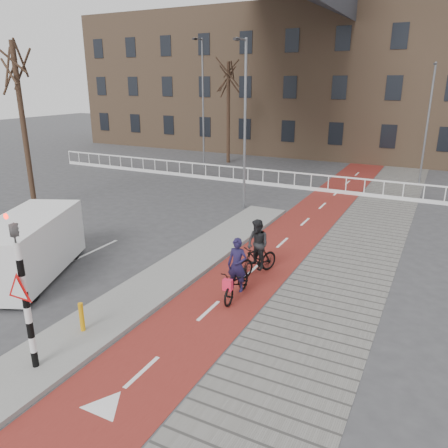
% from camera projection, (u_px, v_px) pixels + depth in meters
% --- Properties ---
extents(ground, '(120.00, 120.00, 0.00)m').
position_uv_depth(ground, '(118.00, 333.00, 11.01)').
color(ground, '#38383A').
rests_on(ground, ground).
extents(bike_lane, '(2.50, 60.00, 0.01)m').
position_uv_depth(bike_lane, '(298.00, 228.00, 18.83)').
color(bike_lane, maroon).
rests_on(bike_lane, ground).
extents(sidewalk, '(3.00, 60.00, 0.01)m').
position_uv_depth(sidewalk, '(365.00, 238.00, 17.62)').
color(sidewalk, slate).
rests_on(sidewalk, ground).
extents(curb_island, '(1.80, 16.00, 0.12)m').
position_uv_depth(curb_island, '(180.00, 268.00, 14.68)').
color(curb_island, gray).
rests_on(curb_island, ground).
extents(traffic_signal, '(0.80, 0.80, 3.68)m').
position_uv_depth(traffic_signal, '(23.00, 289.00, 8.94)').
color(traffic_signal, black).
rests_on(traffic_signal, curb_island).
extents(bollard, '(0.12, 0.12, 0.75)m').
position_uv_depth(bollard, '(82.00, 317.00, 10.79)').
color(bollard, '#ECA00D').
rests_on(bollard, curb_island).
extents(cyclist_near, '(0.70, 1.77, 1.83)m').
position_uv_depth(cyclist_near, '(237.00, 278.00, 12.60)').
color(cyclist_near, black).
rests_on(cyclist_near, bike_lane).
extents(cyclist_far, '(1.13, 1.78, 1.86)m').
position_uv_depth(cyclist_far, '(257.00, 252.00, 14.08)').
color(cyclist_far, black).
rests_on(cyclist_far, bike_lane).
extents(van, '(3.55, 4.97, 1.99)m').
position_uv_depth(van, '(28.00, 247.00, 13.82)').
color(van, white).
rests_on(van, ground).
extents(railing, '(28.00, 0.10, 0.99)m').
position_uv_depth(railing, '(233.00, 177.00, 27.47)').
color(railing, silver).
rests_on(railing, ground).
extents(townhouse_row, '(46.00, 10.00, 15.90)m').
position_uv_depth(townhouse_row, '(332.00, 59.00, 36.97)').
color(townhouse_row, '#7F6047').
rests_on(townhouse_row, ground).
extents(tree_left, '(0.25, 0.25, 7.78)m').
position_uv_depth(tree_left, '(24.00, 130.00, 20.31)').
color(tree_left, black).
rests_on(tree_left, ground).
extents(tree_mid, '(0.26, 0.26, 7.42)m').
position_uv_depth(tree_mid, '(228.00, 114.00, 33.02)').
color(tree_mid, black).
rests_on(tree_mid, ground).
extents(streetlight_near, '(0.12, 0.12, 7.90)m').
position_uv_depth(streetlight_near, '(245.00, 128.00, 20.63)').
color(streetlight_near, slate).
rests_on(streetlight_near, ground).
extents(streetlight_left, '(0.12, 0.12, 8.84)m').
position_uv_depth(streetlight_left, '(203.00, 105.00, 30.84)').
color(streetlight_left, slate).
rests_on(streetlight_left, ground).
extents(streetlight_right, '(0.12, 0.12, 7.12)m').
position_uv_depth(streetlight_right, '(427.00, 125.00, 26.25)').
color(streetlight_right, slate).
rests_on(streetlight_right, ground).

